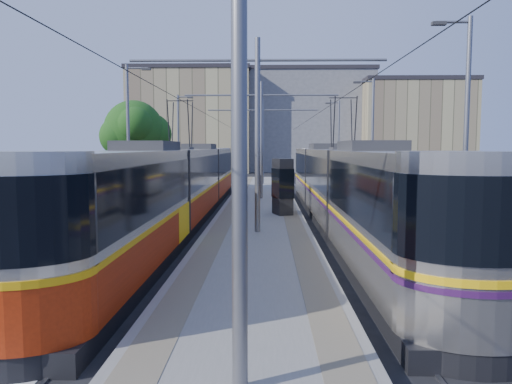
{
  "coord_description": "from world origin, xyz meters",
  "views": [
    {
      "loc": [
        0.34,
        -10.17,
        3.4
      ],
      "look_at": [
        -0.09,
        9.85,
        1.6
      ],
      "focal_mm": 35.0,
      "sensor_mm": 36.0,
      "label": 1
    }
  ],
  "objects": [
    {
      "name": "rails",
      "position": [
        0.0,
        17.0,
        0.02
      ],
      "size": [
        8.71,
        70.0,
        0.03
      ],
      "color": "gray",
      "rests_on": "ground"
    },
    {
      "name": "tree",
      "position": [
        -8.79,
        25.29,
        4.53
      ],
      "size": [
        4.61,
        4.26,
        6.7
      ],
      "color": "#382314",
      "rests_on": "ground"
    },
    {
      "name": "tactile_strip_left",
      "position": [
        -1.45,
        17.0,
        0.3
      ],
      "size": [
        0.7,
        50.0,
        0.01
      ],
      "primitive_type": "cube",
      "color": "gray",
      "rests_on": "platform"
    },
    {
      "name": "tram_left",
      "position": [
        -3.6,
        12.63,
        1.7
      ],
      "size": [
        2.43,
        32.1,
        5.5
      ],
      "color": "black",
      "rests_on": "ground"
    },
    {
      "name": "tactile_strip_right",
      "position": [
        1.45,
        17.0,
        0.3
      ],
      "size": [
        0.7,
        50.0,
        0.01
      ],
      "primitive_type": "cube",
      "color": "gray",
      "rests_on": "platform"
    },
    {
      "name": "tram_right",
      "position": [
        3.6,
        11.42,
        1.86
      ],
      "size": [
        2.43,
        29.19,
        5.5
      ],
      "color": "black",
      "rests_on": "ground"
    },
    {
      "name": "platform",
      "position": [
        0.0,
        17.0,
        0.15
      ],
      "size": [
        4.0,
        50.0,
        0.3
      ],
      "primitive_type": "cube",
      "color": "gray",
      "rests_on": "ground"
    },
    {
      "name": "shelter",
      "position": [
        1.07,
        12.78,
        1.65
      ],
      "size": [
        1.03,
        1.33,
        2.58
      ],
      "rotation": [
        0.0,
        0.0,
        0.3
      ],
      "color": "black",
      "rests_on": "platform"
    },
    {
      "name": "ground",
      "position": [
        0.0,
        0.0,
        0.0
      ],
      "size": [
        160.0,
        160.0,
        0.0
      ],
      "primitive_type": "plane",
      "color": "black",
      "rests_on": "ground"
    },
    {
      "name": "building_right",
      "position": [
        20.0,
        58.0,
        6.16
      ],
      "size": [
        14.28,
        10.2,
        12.3
      ],
      "color": "tan",
      "rests_on": "ground"
    },
    {
      "name": "track_arrow",
      "position": [
        -3.6,
        -3.0,
        0.01
      ],
      "size": [
        1.2,
        5.0,
        0.01
      ],
      "primitive_type": "cube",
      "color": "silver",
      "rests_on": "ground"
    },
    {
      "name": "building_centre",
      "position": [
        6.0,
        64.0,
        7.14
      ],
      "size": [
        18.36,
        14.28,
        14.26
      ],
      "color": "gray",
      "rests_on": "ground"
    },
    {
      "name": "street_lamps",
      "position": [
        -0.0,
        21.0,
        4.18
      ],
      "size": [
        15.18,
        38.22,
        8.0
      ],
      "color": "slate",
      "rests_on": "ground"
    },
    {
      "name": "building_left",
      "position": [
        -10.0,
        60.0,
        7.01
      ],
      "size": [
        16.32,
        12.24,
        14.0
      ],
      "color": "tan",
      "rests_on": "ground"
    },
    {
      "name": "catenary",
      "position": [
        0.0,
        14.15,
        4.52
      ],
      "size": [
        9.2,
        70.0,
        7.0
      ],
      "color": "slate",
      "rests_on": "platform"
    }
  ]
}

